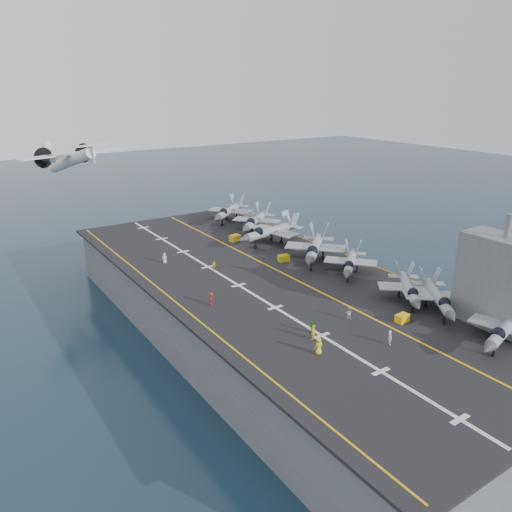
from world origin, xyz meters
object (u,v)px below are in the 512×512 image
island_superstructure (501,271)px  transport_plane (72,160)px  tow_cart_a (402,318)px  fighter_jet_0 (506,328)px

island_superstructure → transport_plane: 91.36m
tow_cart_a → transport_plane: size_ratio=0.06×
fighter_jet_0 → transport_plane: (-26.79, 89.78, 11.41)m
island_superstructure → transport_plane: transport_plane is taller
tow_cart_a → transport_plane: 82.67m
island_superstructure → tow_cart_a: 13.69m
fighter_jet_0 → tow_cart_a: size_ratio=7.86×
fighter_jet_0 → tow_cart_a: 12.40m
island_superstructure → transport_plane: (-30.86, 85.77, 6.19)m
tow_cart_a → island_superstructure: bearing=-36.4°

